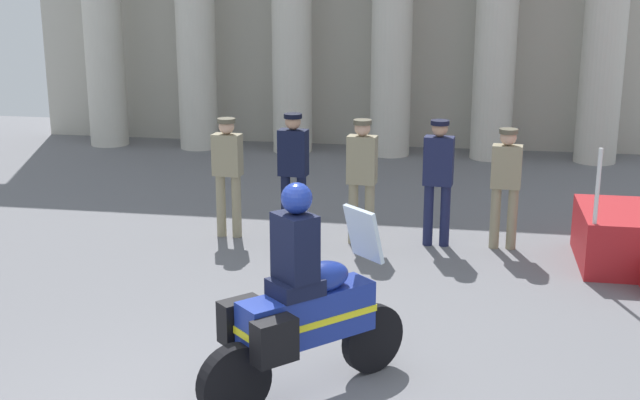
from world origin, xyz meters
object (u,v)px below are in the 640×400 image
Objects in this scene: officer_in_row_0 at (228,168)px; officer_in_row_2 at (362,172)px; officer_in_row_1 at (293,166)px; motorcycle_with_rider at (300,310)px; officer_in_row_3 at (438,173)px; officer_in_row_4 at (506,179)px.

officer_in_row_0 is 0.98× the size of officer_in_row_2.
officer_in_row_1 is 1.03× the size of officer_in_row_2.
officer_in_row_1 is at bearing 4.67° from officer_in_row_2.
motorcycle_with_rider reaches higher than officer_in_row_2.
officer_in_row_0 is 0.91m from officer_in_row_1.
officer_in_row_1 is 0.93m from officer_in_row_2.
officer_in_row_0 is at bearing 5.92° from officer_in_row_1.
motorcycle_with_rider is at bearing 95.58° from officer_in_row_2.
officer_in_row_0 is 2.83m from officer_in_row_3.
officer_in_row_2 is 1.87m from officer_in_row_4.
officer_in_row_1 is 0.91× the size of motorcycle_with_rider.
motorcycle_with_rider is (0.03, -4.31, -0.20)m from officer_in_row_2.
officer_in_row_2 is (1.83, 0.00, 0.02)m from officer_in_row_0.
officer_in_row_3 is 0.87m from officer_in_row_4.
officer_in_row_1 is 1.08× the size of officer_in_row_4.
officer_in_row_1 is at bearing 56.64° from motorcycle_with_rider.
motorcycle_with_rider is at bearing 72.63° from officer_in_row_4.
officer_in_row_3 is at bearing -169.30° from officer_in_row_2.
officer_in_row_4 is at bearing 21.61° from motorcycle_with_rider.
officer_in_row_1 is (0.91, 0.01, 0.05)m from officer_in_row_0.
officer_in_row_4 is at bearing -173.25° from officer_in_row_3.
officer_in_row_4 is 0.84× the size of motorcycle_with_rider.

